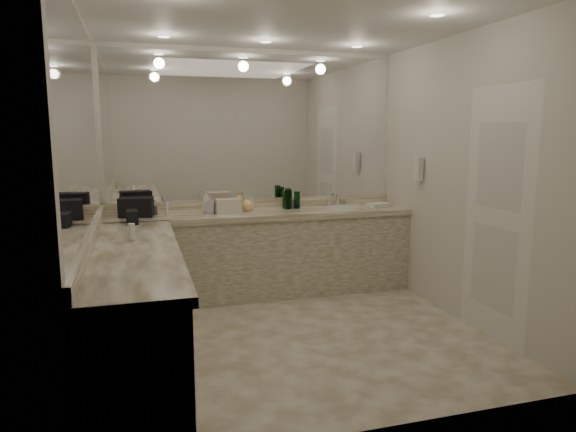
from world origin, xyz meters
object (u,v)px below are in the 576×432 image
object	(u,v)px
soap_bottle_a	(206,201)
wall_phone	(418,169)
soap_bottle_c	(248,203)
black_toiletry_bag	(136,208)
soap_bottle_b	(211,205)
sink	(345,208)
hand_towel	(379,205)
cream_cosmetic_case	(228,206)

from	to	relation	value
soap_bottle_a	wall_phone	bearing A→B (deg)	-15.65
soap_bottle_a	soap_bottle_c	xyz separation A→B (m)	(0.43, -0.03, -0.03)
black_toiletry_bag	soap_bottle_b	bearing A→B (deg)	2.93
black_toiletry_bag	sink	bearing A→B (deg)	0.36
soap_bottle_a	soap_bottle_b	distance (m)	0.08
soap_bottle_c	sink	bearing A→B (deg)	-3.58
hand_towel	black_toiletry_bag	bearing A→B (deg)	179.36
hand_towel	soap_bottle_c	xyz separation A→B (m)	(-1.48, 0.11, 0.06)
soap_bottle_b	wall_phone	bearing A→B (deg)	-14.13
soap_bottle_b	black_toiletry_bag	bearing A→B (deg)	-177.07
soap_bottle_a	soap_bottle_b	xyz separation A→B (m)	(0.04, -0.07, -0.03)
wall_phone	soap_bottle_b	distance (m)	2.18
wall_phone	black_toiletry_bag	size ratio (longest dim) A/B	0.75
sink	soap_bottle_a	world-z (taller)	soap_bottle_a
black_toiletry_bag	soap_bottle_c	world-z (taller)	black_toiletry_bag
cream_cosmetic_case	wall_phone	bearing A→B (deg)	-14.75
sink	soap_bottle_c	xyz separation A→B (m)	(-1.08, 0.07, 0.09)
wall_phone	soap_bottle_c	world-z (taller)	wall_phone
soap_bottle_c	cream_cosmetic_case	bearing A→B (deg)	-156.22
soap_bottle_a	soap_bottle_c	distance (m)	0.44
black_toiletry_bag	hand_towel	size ratio (longest dim) A/B	1.25
black_toiletry_bag	hand_towel	world-z (taller)	black_toiletry_bag
sink	soap_bottle_b	world-z (taller)	soap_bottle_b
wall_phone	soap_bottle_a	size ratio (longest dim) A/B	1.04
sink	hand_towel	bearing A→B (deg)	-6.16
cream_cosmetic_case	hand_towel	distance (m)	1.70
wall_phone	hand_towel	distance (m)	0.66
black_toiletry_bag	soap_bottle_c	distance (m)	1.14
hand_towel	soap_bottle_a	distance (m)	1.92
hand_towel	soap_bottle_a	world-z (taller)	soap_bottle_a
sink	hand_towel	size ratio (longest dim) A/B	1.72
wall_phone	cream_cosmetic_case	size ratio (longest dim) A/B	0.94
sink	black_toiletry_bag	distance (m)	2.21
soap_bottle_c	soap_bottle_b	bearing A→B (deg)	-173.69
black_toiletry_bag	soap_bottle_a	world-z (taller)	soap_bottle_a
sink	soap_bottle_b	size ratio (longest dim) A/B	2.53
soap_bottle_c	wall_phone	bearing A→B (deg)	-18.62
wall_phone	black_toiletry_bag	bearing A→B (deg)	170.21
cream_cosmetic_case	soap_bottle_b	xyz separation A→B (m)	(-0.17, 0.06, 0.01)
sink	hand_towel	world-z (taller)	hand_towel
sink	cream_cosmetic_case	xyz separation A→B (m)	(-1.30, -0.03, 0.08)
sink	hand_towel	xyz separation A→B (m)	(0.40, -0.04, 0.03)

